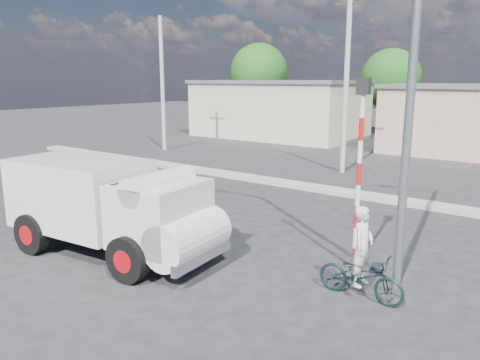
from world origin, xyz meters
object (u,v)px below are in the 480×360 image
Objects in this scene: truck at (112,205)px; bicycle at (361,276)px; streetlight at (406,46)px; traffic_pole at (360,159)px; cyclist at (362,260)px.

truck reaches higher than bicycle.
streetlight is (0.22, 1.06, 4.49)m from bicycle.
traffic_pole is (-0.72, 1.36, 2.12)m from bicycle.
streetlight is at bearing -17.73° from traffic_pole.
cyclist is 2.36m from traffic_pole.
truck is 6.07m from cyclist.
streetlight is at bearing -11.23° from bicycle.
truck is 3.62× the size of cyclist.
truck is at bearing 104.39° from cyclist.
cyclist reaches higher than bicycle.
traffic_pole is at bearing 28.18° from bicycle.
bicycle is 0.41× the size of traffic_pole.
traffic_pole is (-0.72, 1.36, 1.79)m from cyclist.
bicycle is 0.34m from cyclist.
streetlight is at bearing -11.23° from cyclist.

